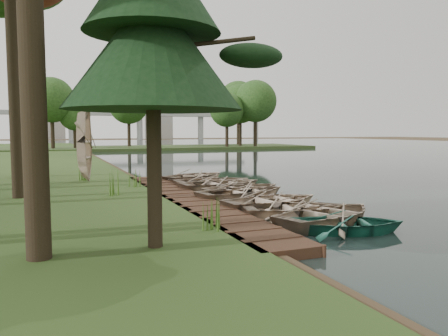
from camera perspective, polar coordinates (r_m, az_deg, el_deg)
name	(u,v)px	position (r m, az deg, el deg)	size (l,w,h in m)	color
ground	(224,202)	(17.39, 0.04, -4.49)	(300.00, 300.00, 0.00)	#3D2F1D
water	(413,157)	(51.22, 23.45, 1.34)	(130.00, 200.00, 0.05)	black
boardwalk	(186,201)	(16.84, -5.03, -4.30)	(1.60, 16.00, 0.30)	#392216
peninsula	(150,148)	(67.52, -9.58, 2.60)	(50.00, 14.00, 0.45)	#32451E
far_trees	(128,107)	(66.94, -12.47, 7.84)	(45.60, 5.60, 8.80)	black
bridge	(114,117)	(137.27, -14.16, 6.51)	(95.90, 4.00, 8.60)	#A5A5A0
building_a	(156,114)	(160.23, -8.83, 7.03)	(10.00, 8.00, 18.00)	#A5A5A0
building_b	(52,122)	(160.95, -21.51, 5.67)	(8.00, 8.00, 12.00)	#A5A5A0
rowboat_0	(347,221)	(12.50, 15.79, -6.66)	(2.22, 3.11, 0.64)	#28705B
rowboat_1	(329,211)	(13.35, 13.51, -5.52)	(2.79, 3.90, 0.81)	tan
rowboat_2	(297,206)	(14.25, 9.56, -4.94)	(2.55, 3.56, 0.74)	tan
rowboat_3	(273,199)	(15.56, 6.40, -3.99)	(2.69, 3.77, 0.78)	tan
rowboat_4	(264,196)	(16.67, 5.20, -3.65)	(2.17, 3.04, 0.63)	tan
rowboat_5	(243,190)	(17.54, 2.56, -2.89)	(2.83, 3.97, 0.82)	tan
rowboat_6	(243,187)	(18.76, 2.55, -2.46)	(2.66, 3.73, 0.77)	tan
rowboat_7	(221,182)	(20.19, -0.36, -1.86)	(2.84, 3.98, 0.83)	tan
rowboat_8	(213,180)	(21.36, -1.50, -1.53)	(2.74, 3.83, 0.79)	tan
rowboat_9	(201,179)	(22.26, -2.97, -1.41)	(2.39, 3.35, 0.69)	tan
rowboat_10	(196,175)	(23.82, -3.72, -0.88)	(2.73, 3.82, 0.79)	tan
stored_rowboat	(88,175)	(22.60, -17.38, -0.84)	(2.52, 3.53, 0.73)	tan
pine_tree	(152,12)	(9.82, -9.37, 19.45)	(3.80, 3.80, 8.07)	black
reeds_0	(212,213)	(11.22, -1.64, -5.91)	(0.60, 0.60, 0.86)	#3F661E
reeds_1	(113,182)	(17.65, -14.30, -1.80)	(0.60, 0.60, 1.05)	#3F661E
reeds_2	(135,177)	(20.14, -11.53, -1.19)	(0.60, 0.60, 0.88)	#3F661E
reeds_3	(83,170)	(23.34, -18.00, -0.22)	(0.60, 0.60, 1.10)	#3F661E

